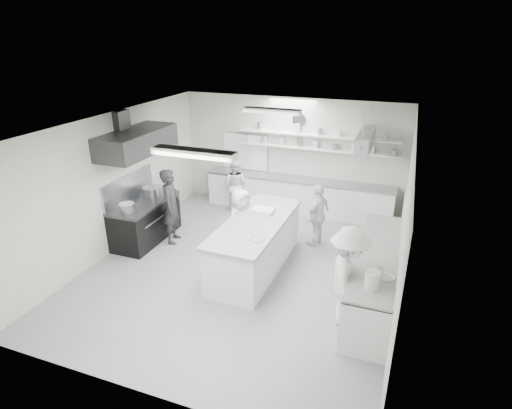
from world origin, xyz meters
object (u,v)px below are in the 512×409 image
(back_counter, at_px, (297,196))
(cook_stove, at_px, (172,206))
(stove, at_px, (146,222))
(prep_island, at_px, (255,246))
(cook_back, at_px, (235,185))
(right_counter, at_px, (375,277))

(back_counter, distance_m, cook_stove, 3.51)
(back_counter, bearing_deg, stove, -136.01)
(stove, xyz_separation_m, back_counter, (2.90, 2.80, 0.01))
(cook_stove, bearing_deg, prep_island, -115.92)
(stove, relative_size, cook_stove, 1.03)
(cook_stove, bearing_deg, cook_back, -29.82)
(cook_back, bearing_deg, cook_stove, 75.23)
(cook_back, bearing_deg, right_counter, 144.43)
(prep_island, bearing_deg, back_counter, 90.37)
(prep_island, bearing_deg, right_counter, -5.13)
(stove, distance_m, right_counter, 5.28)
(back_counter, relative_size, cook_stove, 2.85)
(stove, relative_size, cook_back, 1.26)
(right_counter, height_order, cook_stove, cook_stove)
(stove, height_order, cook_stove, cook_stove)
(stove, height_order, cook_back, cook_back)
(prep_island, height_order, cook_back, cook_back)
(stove, bearing_deg, right_counter, -6.52)
(back_counter, xyz_separation_m, cook_stove, (-2.26, -2.66, 0.42))
(stove, relative_size, right_counter, 0.55)
(cook_back, bearing_deg, back_counter, -163.78)
(back_counter, distance_m, cook_back, 1.71)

